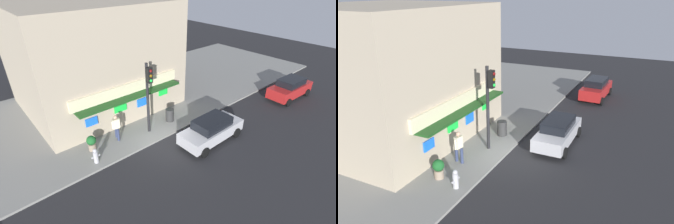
{
  "view_description": "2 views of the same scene",
  "coord_description": "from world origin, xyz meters",
  "views": [
    {
      "loc": [
        -8.2,
        -10.29,
        9.66
      ],
      "look_at": [
        1.18,
        0.52,
        1.47
      ],
      "focal_mm": 27.15,
      "sensor_mm": 36.0,
      "label": 1
    },
    {
      "loc": [
        -14.56,
        -6.97,
        8.59
      ],
      "look_at": [
        1.25,
        0.66,
        2.01
      ],
      "focal_mm": 35.3,
      "sensor_mm": 36.0,
      "label": 2
    }
  ],
  "objects": [
    {
      "name": "ground_plane",
      "position": [
        0.0,
        0.0,
        0.0
      ],
      "size": [
        63.25,
        63.25,
        0.0
      ],
      "primitive_type": "plane",
      "color": "#232326"
    },
    {
      "name": "sidewalk",
      "position": [
        0.0,
        6.28,
        0.07
      ],
      "size": [
        42.17,
        12.56,
        0.14
      ],
      "primitive_type": "cube",
      "color": "gray",
      "rests_on": "ground_plane"
    },
    {
      "name": "corner_building",
      "position": [
        -0.29,
        7.38,
        3.96
      ],
      "size": [
        10.47,
        10.04,
        7.66
      ],
      "color": "tan",
      "rests_on": "sidewalk"
    },
    {
      "name": "traffic_light",
      "position": [
        0.09,
        1.08,
        3.17
      ],
      "size": [
        0.32,
        0.58,
        4.71
      ],
      "color": "black",
      "rests_on": "sidewalk"
    },
    {
      "name": "fire_hydrant",
      "position": [
        -4.04,
        0.62,
        0.58
      ],
      "size": [
        0.51,
        0.27,
        0.91
      ],
      "color": "#B2B2B7",
      "rests_on": "sidewalk"
    },
    {
      "name": "trash_can",
      "position": [
        2.01,
        1.3,
        0.59
      ],
      "size": [
        0.59,
        0.59,
        0.91
      ],
      "primitive_type": "cylinder",
      "color": "#2D2D2D",
      "rests_on": "sidewalk"
    },
    {
      "name": "pedestrian",
      "position": [
        -1.96,
        1.8,
        1.07
      ],
      "size": [
        0.57,
        0.56,
        1.7
      ],
      "color": "navy",
      "rests_on": "sidewalk"
    },
    {
      "name": "potted_plant_by_doorway",
      "position": [
        -3.69,
        1.8,
        0.67
      ],
      "size": [
        0.57,
        0.57,
        0.97
      ],
      "color": "gray",
      "rests_on": "sidewalk"
    },
    {
      "name": "parked_car_red",
      "position": [
        12.23,
        -2.3,
        0.87
      ],
      "size": [
        4.36,
        2.08,
        1.7
      ],
      "color": "#AD1E1E",
      "rests_on": "ground_plane"
    },
    {
      "name": "parked_car_silver",
      "position": [
        2.53,
        -2.07,
        0.82
      ],
      "size": [
        4.4,
        1.96,
        1.6
      ],
      "color": "#B7B7BC",
      "rests_on": "ground_plane"
    }
  ]
}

